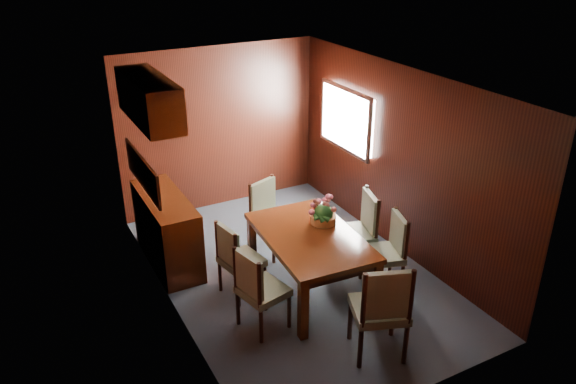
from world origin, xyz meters
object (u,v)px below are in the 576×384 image
sideboard (167,230)px  flower_centerpiece (323,211)px  chair_right_near (389,247)px  dining_table (310,243)px  chair_head (382,306)px  chair_left_near (257,286)px

sideboard → flower_centerpiece: flower_centerpiece is taller
sideboard → chair_right_near: bearing=-39.8°
dining_table → chair_head: size_ratio=1.54×
chair_right_near → flower_centerpiece: bearing=65.3°
dining_table → flower_centerpiece: (0.28, 0.17, 0.26)m
sideboard → chair_right_near: chair_right_near is taller
sideboard → chair_head: chair_head is taller
chair_left_near → dining_table: bearing=100.0°
chair_right_near → flower_centerpiece: flower_centerpiece is taller
sideboard → chair_right_near: size_ratio=1.49×
chair_left_near → flower_centerpiece: 1.27m
chair_head → sideboard: bearing=136.5°
chair_right_near → chair_head: 1.25m
chair_right_near → chair_head: size_ratio=0.87×
chair_left_near → chair_head: (0.87, -0.95, 0.07)m
dining_table → flower_centerpiece: bearing=36.4°
sideboard → chair_left_near: bearing=-76.5°
chair_right_near → flower_centerpiece: size_ratio=2.93×
chair_left_near → flower_centerpiece: (1.10, 0.52, 0.37)m
chair_head → flower_centerpiece: bearing=101.7°
flower_centerpiece → dining_table: bearing=-147.7°
chair_left_near → flower_centerpiece: flower_centerpiece is taller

